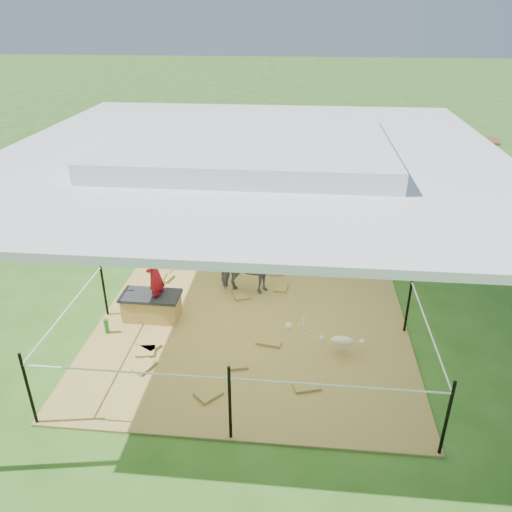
# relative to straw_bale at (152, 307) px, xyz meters

# --- Properties ---
(ground) EXTENTS (90.00, 90.00, 0.00)m
(ground) POSITION_rel_straw_bale_xyz_m (1.53, 0.02, -0.21)
(ground) COLOR #2D5919
(ground) RESTS_ON ground
(hay_patch) EXTENTS (4.60, 4.60, 0.03)m
(hay_patch) POSITION_rel_straw_bale_xyz_m (1.53, 0.02, -0.20)
(hay_patch) COLOR brown
(hay_patch) RESTS_ON ground
(canopy_tent) EXTENTS (6.30, 6.30, 2.90)m
(canopy_tent) POSITION_rel_straw_bale_xyz_m (1.53, 0.02, 2.48)
(canopy_tent) COLOR silver
(canopy_tent) RESTS_ON ground
(rope_fence) EXTENTS (4.54, 4.54, 1.00)m
(rope_fence) POSITION_rel_straw_bale_xyz_m (1.53, 0.02, 0.43)
(rope_fence) COLOR black
(rope_fence) RESTS_ON ground
(straw_bale) EXTENTS (0.83, 0.43, 0.37)m
(straw_bale) POSITION_rel_straw_bale_xyz_m (0.00, 0.00, 0.00)
(straw_bale) COLOR #B38341
(straw_bale) RESTS_ON hay_patch
(dark_cloth) EXTENTS (0.89, 0.47, 0.05)m
(dark_cloth) POSITION_rel_straw_bale_xyz_m (0.00, 0.00, 0.21)
(dark_cloth) COLOR black
(dark_cloth) RESTS_ON straw_bale
(woman) EXTENTS (0.24, 0.36, 0.99)m
(woman) POSITION_rel_straw_bale_xyz_m (0.10, 0.00, 0.68)
(woman) COLOR #A7101D
(woman) RESTS_ON straw_bale
(green_bottle) EXTENTS (0.07, 0.07, 0.23)m
(green_bottle) POSITION_rel_straw_bale_xyz_m (-0.55, -0.45, -0.07)
(green_bottle) COLOR #1B7B22
(green_bottle) RESTS_ON hay_patch
(pony) EXTENTS (0.95, 0.48, 0.78)m
(pony) POSITION_rel_straw_bale_xyz_m (1.39, 0.87, 0.21)
(pony) COLOR #515156
(pony) RESTS_ON hay_patch
(pink_hat) EXTENTS (0.24, 0.24, 0.11)m
(pink_hat) POSITION_rel_straw_bale_xyz_m (1.39, 0.87, 0.66)
(pink_hat) COLOR pink
(pink_hat) RESTS_ON pony
(foal) EXTENTS (0.91, 0.55, 0.49)m
(foal) POSITION_rel_straw_bale_xyz_m (2.83, -0.62, 0.06)
(foal) COLOR beige
(foal) RESTS_ON hay_patch
(trash_barrel) EXTENTS (0.67, 0.67, 0.98)m
(trash_barrel) POSITION_rel_straw_bale_xyz_m (4.89, 5.94, 0.28)
(trash_barrel) COLOR blue
(trash_barrel) RESTS_ON ground
(picnic_table_near) EXTENTS (2.30, 2.00, 0.80)m
(picnic_table_near) POSITION_rel_straw_bale_xyz_m (2.79, 8.34, 0.19)
(picnic_table_near) COLOR brown
(picnic_table_near) RESTS_ON ground
(picnic_table_far) EXTENTS (2.20, 1.84, 0.79)m
(picnic_table_far) POSITION_rel_straw_bale_xyz_m (6.97, 9.19, 0.18)
(picnic_table_far) COLOR brown
(picnic_table_far) RESTS_ON ground
(distant_person) EXTENTS (0.65, 0.53, 1.25)m
(distant_person) POSITION_rel_straw_bale_xyz_m (4.18, 8.02, 0.41)
(distant_person) COLOR blue
(distant_person) RESTS_ON ground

